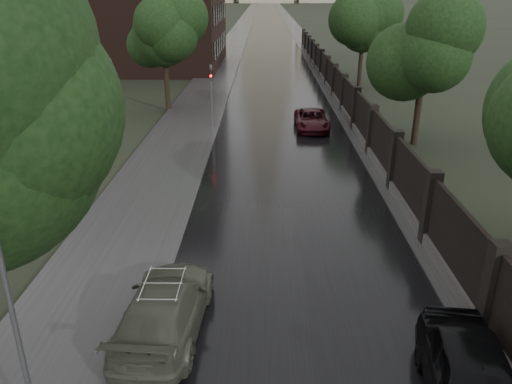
% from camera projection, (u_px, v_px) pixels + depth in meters
% --- Properties ---
extents(road, '(8.00, 420.00, 0.02)m').
position_uv_depth(road, '(267.00, 11.00, 183.93)').
color(road, black).
rests_on(road, ground).
extents(sidewalk_left, '(4.00, 420.00, 0.16)m').
position_uv_depth(sidewalk_left, '(251.00, 11.00, 183.99)').
color(sidewalk_left, '#2D2D2D').
rests_on(sidewalk_left, ground).
extents(verge_right, '(3.00, 420.00, 0.08)m').
position_uv_depth(verge_right, '(282.00, 11.00, 183.84)').
color(verge_right, '#2D2D2D').
rests_on(verge_right, ground).
extents(fence_right, '(0.45, 75.72, 2.70)m').
position_uv_depth(fence_right, '(340.00, 92.00, 37.44)').
color(fence_right, '#383533').
rests_on(fence_right, ground).
extents(tree_left_far, '(4.25, 4.25, 7.39)m').
position_uv_depth(tree_left_far, '(164.00, 35.00, 34.15)').
color(tree_left_far, black).
rests_on(tree_left_far, ground).
extents(tree_right_b, '(4.08, 4.08, 7.01)m').
position_uv_depth(tree_right_b, '(425.00, 55.00, 26.64)').
color(tree_right_b, black).
rests_on(tree_right_b, ground).
extents(tree_right_c, '(4.08, 4.08, 7.01)m').
position_uv_depth(tree_right_c, '(363.00, 29.00, 43.28)').
color(tree_right_c, black).
rests_on(tree_right_c, ground).
extents(lamp_post, '(0.25, 0.12, 5.11)m').
position_uv_depth(lamp_post, '(17.00, 335.00, 8.75)').
color(lamp_post, '#59595E').
rests_on(lamp_post, ground).
extents(traffic_light, '(0.16, 0.32, 4.00)m').
position_uv_depth(traffic_light, '(212.00, 91.00, 30.55)').
color(traffic_light, '#59595E').
rests_on(traffic_light, ground).
extents(volga_sedan, '(2.25, 4.97, 1.41)m').
position_uv_depth(volga_sedan, '(165.00, 308.00, 12.76)').
color(volga_sedan, '#4B4F3F').
rests_on(volga_sedan, ground).
extents(car_right_far, '(2.03, 4.36, 1.21)m').
position_uv_depth(car_right_far, '(312.00, 120.00, 31.27)').
color(car_right_far, black).
rests_on(car_right_far, ground).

